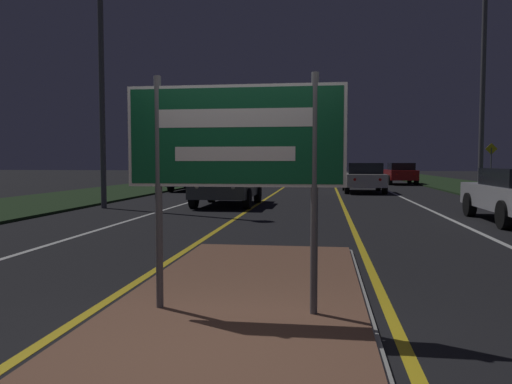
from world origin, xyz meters
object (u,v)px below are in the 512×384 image
(car_approaching_0, at_px, (228,182))
(car_approaching_1, at_px, (195,177))
(streetlight_left_near, at_px, (100,11))
(car_receding_2, at_px, (400,173))
(warning_sign, at_px, (491,162))
(highway_sign, at_px, (235,146))
(car_receding_1, at_px, (364,177))

(car_approaching_0, relative_size, car_approaching_1, 0.89)
(streetlight_left_near, xyz_separation_m, car_receding_2, (12.34, 19.03, -5.65))
(warning_sign, bearing_deg, streetlight_left_near, -143.82)
(car_receding_2, bearing_deg, warning_sign, -65.52)
(streetlight_left_near, distance_m, car_approaching_0, 7.02)
(car_approaching_0, bearing_deg, highway_sign, -78.74)
(car_receding_1, distance_m, car_receding_2, 9.74)
(car_receding_1, height_order, car_receding_2, car_receding_1)
(highway_sign, xyz_separation_m, car_approaching_0, (-2.52, 12.65, -0.89))
(highway_sign, bearing_deg, car_approaching_0, 101.26)
(car_approaching_0, bearing_deg, streetlight_left_near, -155.88)
(highway_sign, bearing_deg, warning_sign, 67.31)
(car_receding_2, xyz_separation_m, car_approaching_1, (-12.01, -8.47, -0.07))
(streetlight_left_near, bearing_deg, car_receding_1, 46.88)
(car_receding_1, xyz_separation_m, car_receding_2, (3.15, 9.22, -0.01))
(highway_sign, distance_m, car_approaching_0, 12.93)
(car_receding_2, height_order, car_approaching_0, car_approaching_0)
(streetlight_left_near, relative_size, car_approaching_1, 2.11)
(streetlight_left_near, xyz_separation_m, car_approaching_0, (3.85, 1.73, -5.61))
(streetlight_left_near, height_order, car_receding_1, streetlight_left_near)
(car_receding_1, relative_size, car_approaching_1, 0.96)
(highway_sign, height_order, car_approaching_1, highway_sign)
(car_receding_2, bearing_deg, car_approaching_1, -144.80)
(car_receding_1, bearing_deg, warning_sign, 14.59)
(car_receding_1, bearing_deg, streetlight_left_near, -133.12)
(highway_sign, distance_m, car_receding_1, 20.94)
(highway_sign, bearing_deg, car_approaching_1, 105.72)
(highway_sign, relative_size, car_receding_1, 0.49)
(streetlight_left_near, relative_size, car_receding_1, 2.19)
(highway_sign, bearing_deg, car_receding_1, 82.26)
(car_approaching_1, distance_m, warning_sign, 15.48)
(streetlight_left_near, xyz_separation_m, car_approaching_1, (0.33, 10.56, -5.72))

